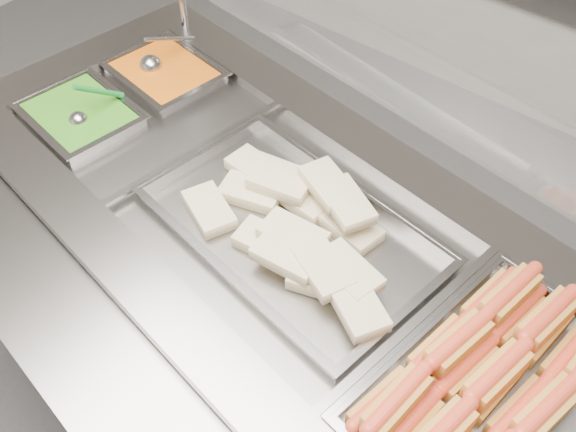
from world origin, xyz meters
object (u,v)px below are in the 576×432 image
Objects in this scene: pan_wraps at (291,232)px; pan_hotdogs at (488,396)px; ladle at (152,65)px; steam_counter at (276,315)px; serving_spoon at (83,116)px; sneeze_guard at (347,44)px.

pan_hotdogs is at bearing -7.21° from pan_wraps.
ladle is (-0.77, 0.24, 0.04)m from pan_wraps.
steam_counter is 0.84m from serving_spoon.
pan_wraps reaches higher than steam_counter.
ladle is (-0.71, 0.23, 0.49)m from steam_counter.
serving_spoon is at bearing -174.69° from pan_wraps.
steam_counter is 0.46m from pan_wraps.
serving_spoon is (-0.70, -0.31, -0.38)m from sneeze_guard.
pan_wraps is (0.06, -0.01, 0.45)m from steam_counter.
pan_wraps is 0.81m from ladle.
pan_hotdogs is 1.34m from serving_spoon.
steam_counter is at bearing -18.00° from ladle.
serving_spoon is (0.04, -0.31, 0.00)m from ladle.
steam_counter is at bearing 172.79° from pan_hotdogs.
sneeze_guard is 0.86m from serving_spoon.
sneeze_guard reaches higher than pan_wraps.
pan_wraps is at bearing 5.31° from serving_spoon.
ladle is at bearing 167.10° from pan_hotdogs.
pan_hotdogs and pan_wraps have the same top height.
ladle is (-1.37, 0.31, 0.05)m from pan_hotdogs.
ladle is at bearing 96.81° from serving_spoon.
ladle reaches higher than pan_hotdogs.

